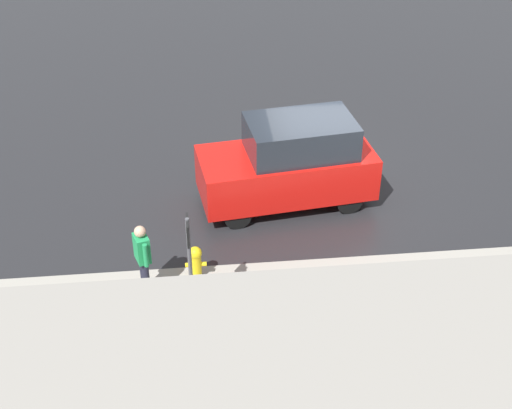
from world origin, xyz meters
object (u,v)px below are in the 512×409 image
at_px(fire_hydrant, 196,264).
at_px(sign_post, 190,257).
at_px(moving_hatchback, 290,163).
at_px(pedestrian, 143,255).

relative_size(fire_hydrant, sign_post, 0.33).
distance_m(moving_hatchback, sign_post, 4.53).
xyz_separation_m(moving_hatchback, fire_hydrant, (2.22, 2.60, -0.63)).
bearing_deg(fire_hydrant, moving_hatchback, -130.53).
distance_m(moving_hatchback, fire_hydrant, 3.48).
bearing_deg(moving_hatchback, fire_hydrant, 49.47).
xyz_separation_m(fire_hydrant, sign_post, (0.09, 1.26, 1.18)).
height_order(fire_hydrant, pedestrian, pedestrian).
bearing_deg(moving_hatchback, pedestrian, 42.46).
bearing_deg(sign_post, pedestrian, -46.24).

